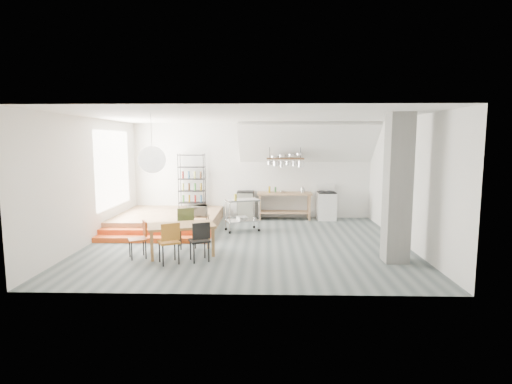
{
  "coord_description": "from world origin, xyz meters",
  "views": [
    {
      "loc": [
        0.5,
        -10.03,
        2.6
      ],
      "look_at": [
        0.21,
        0.8,
        1.22
      ],
      "focal_mm": 28.0,
      "sensor_mm": 36.0,
      "label": 1
    }
  ],
  "objects_px": {
    "stove": "(326,205)",
    "dining_table": "(181,228)",
    "rolling_cart": "(242,210)",
    "mini_fridge": "(246,205)"
  },
  "relations": [
    {
      "from": "stove",
      "to": "rolling_cart",
      "type": "distance_m",
      "value": 3.23
    },
    {
      "from": "dining_table",
      "to": "mini_fridge",
      "type": "bearing_deg",
      "value": 56.58
    },
    {
      "from": "dining_table",
      "to": "mini_fridge",
      "type": "relative_size",
      "value": 1.78
    },
    {
      "from": "stove",
      "to": "dining_table",
      "type": "relative_size",
      "value": 0.7
    },
    {
      "from": "mini_fridge",
      "to": "rolling_cart",
      "type": "bearing_deg",
      "value": -89.97
    },
    {
      "from": "rolling_cart",
      "to": "dining_table",
      "type": "bearing_deg",
      "value": -136.79
    },
    {
      "from": "dining_table",
      "to": "rolling_cart",
      "type": "xyz_separation_m",
      "value": [
        1.25,
        2.49,
        -0.03
      ]
    },
    {
      "from": "dining_table",
      "to": "mini_fridge",
      "type": "xyz_separation_m",
      "value": [
        1.25,
        4.31,
        -0.16
      ]
    },
    {
      "from": "stove",
      "to": "dining_table",
      "type": "bearing_deg",
      "value": -132.79
    },
    {
      "from": "stove",
      "to": "rolling_cart",
      "type": "bearing_deg",
      "value": -146.66
    }
  ]
}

